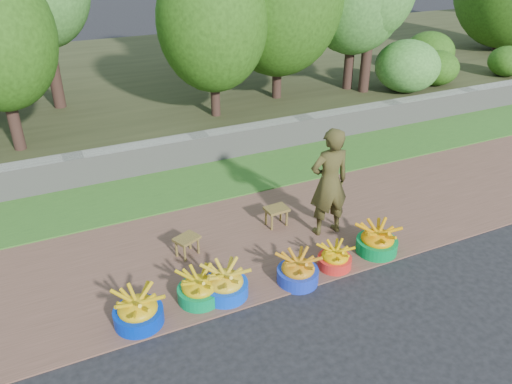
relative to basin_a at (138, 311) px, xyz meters
name	(u,v)px	position (x,y,z in m)	size (l,w,h in m)	color
ground_plane	(311,288)	(2.07, -0.29, -0.19)	(120.00, 120.00, 0.00)	black
dirt_shoulder	(267,237)	(2.07, 0.96, -0.18)	(80.00, 2.50, 0.02)	brown
grass_verge	(216,179)	(2.07, 2.96, -0.17)	(80.00, 1.50, 0.04)	#356722
retaining_wall	(199,149)	(2.07, 3.81, 0.09)	(80.00, 0.35, 0.55)	gray
earth_bank	(137,83)	(2.07, 8.71, 0.06)	(80.00, 10.00, 0.50)	#34371D
basin_a	(138,311)	(0.00, 0.00, 0.00)	(0.56, 0.56, 0.42)	#002AB6
basin_b	(199,289)	(0.75, 0.09, -0.01)	(0.52, 0.52, 0.39)	#017D40
basin_c	(225,284)	(1.06, 0.03, 0.00)	(0.55, 0.55, 0.41)	blue
basin_d	(298,270)	(1.98, -0.11, -0.01)	(0.52, 0.52, 0.39)	#1730B5
basin_e	(335,258)	(2.56, -0.05, -0.04)	(0.44, 0.44, 0.33)	red
basin_f	(377,241)	(3.27, -0.01, 0.00)	(0.56, 0.56, 0.42)	#017934
stool_left	(187,241)	(0.91, 1.01, 0.06)	(0.39, 0.35, 0.28)	brown
stool_right	(276,211)	(2.34, 1.18, 0.07)	(0.34, 0.27, 0.29)	brown
vendor_woman	(329,183)	(2.91, 0.71, 0.63)	(0.58, 0.38, 1.60)	black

